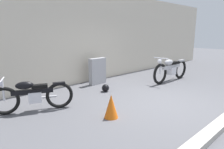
# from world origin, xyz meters

# --- Properties ---
(ground_plane) EXTENTS (40.00, 40.00, 0.00)m
(ground_plane) POSITION_xyz_m (0.00, 0.00, 0.00)
(ground_plane) COLOR #56565B
(building_wall) EXTENTS (18.00, 0.30, 3.50)m
(building_wall) POSITION_xyz_m (0.00, 3.55, 1.75)
(building_wall) COLOR beige
(building_wall) RESTS_ON ground_plane
(stone_marker) EXTENTS (0.71, 0.23, 0.97)m
(stone_marker) POSITION_xyz_m (0.01, 2.89, 0.49)
(stone_marker) COLOR #9E9EA3
(stone_marker) RESTS_ON ground_plane
(helmet) EXTENTS (0.24, 0.24, 0.24)m
(helmet) POSITION_xyz_m (-0.45, 1.92, 0.12)
(helmet) COLOR black
(helmet) RESTS_ON ground_plane
(traffic_cone) EXTENTS (0.32, 0.32, 0.55)m
(traffic_cone) POSITION_xyz_m (-1.69, 0.31, 0.28)
(traffic_cone) COLOR orange
(traffic_cone) RESTS_ON ground_plane
(motorcycle_silver) EXTENTS (2.24, 0.62, 1.00)m
(motorcycle_silver) POSITION_xyz_m (2.36, 1.23, 0.48)
(motorcycle_silver) COLOR black
(motorcycle_silver) RESTS_ON ground_plane
(motorcycle_black) EXTENTS (1.81, 0.91, 0.87)m
(motorcycle_black) POSITION_xyz_m (-2.84, 1.90, 0.42)
(motorcycle_black) COLOR black
(motorcycle_black) RESTS_ON ground_plane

